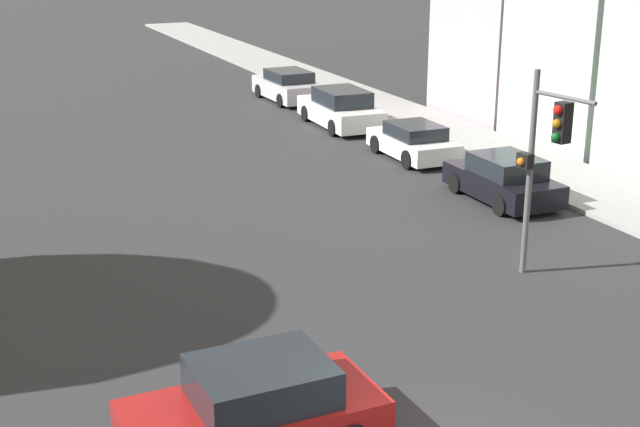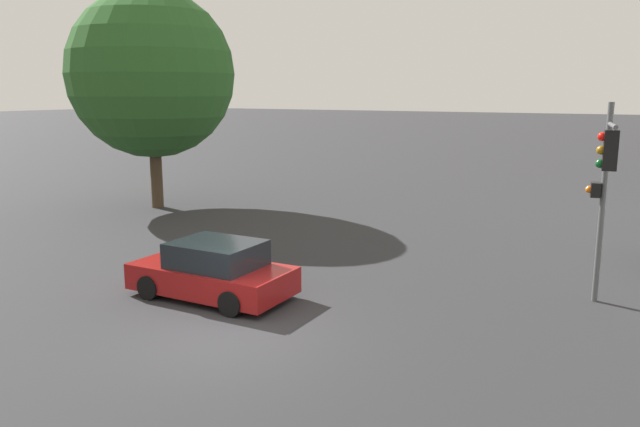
% 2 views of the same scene
% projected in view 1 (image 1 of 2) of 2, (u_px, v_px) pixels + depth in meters
% --- Properties ---
extents(sidewalk_strip, '(3.49, 60.00, 0.14)m').
position_uv_depth(sidewalk_strip, '(315.00, 82.00, 46.00)').
color(sidewalk_strip, gray).
rests_on(sidewalk_strip, ground_plane).
extents(traffic_signal, '(0.72, 1.83, 4.83)m').
position_uv_depth(traffic_signal, '(544.00, 146.00, 19.82)').
color(traffic_signal, '#515456').
rests_on(traffic_signal, ground_plane).
extents(crossing_car_1, '(4.07, 2.10, 1.43)m').
position_uv_depth(crossing_car_1, '(255.00, 409.00, 13.92)').
color(crossing_car_1, maroon).
rests_on(crossing_car_1, ground_plane).
extents(parked_car_0, '(1.97, 3.93, 1.40)m').
position_uv_depth(parked_car_0, '(504.00, 179.00, 26.37)').
color(parked_car_0, black).
rests_on(parked_car_0, ground_plane).
extents(parked_car_1, '(1.91, 3.87, 1.26)m').
position_uv_depth(parked_car_1, '(413.00, 142.00, 31.12)').
color(parked_car_1, silver).
rests_on(parked_car_1, ground_plane).
extents(parked_car_2, '(2.16, 4.81, 1.56)m').
position_uv_depth(parked_car_2, '(341.00, 109.00, 35.95)').
color(parked_car_2, silver).
rests_on(parked_car_2, ground_plane).
extents(parked_car_3, '(2.05, 4.37, 1.44)m').
position_uv_depth(parked_car_3, '(288.00, 86.00, 41.19)').
color(parked_car_3, '#B7B7BC').
rests_on(parked_car_3, ground_plane).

